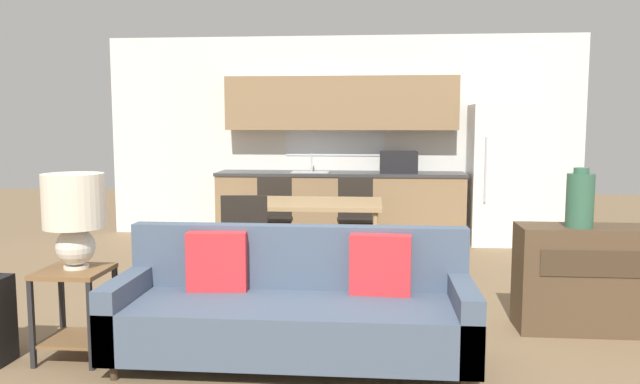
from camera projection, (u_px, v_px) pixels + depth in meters
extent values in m
plane|color=#7F6647|center=(303.00, 364.00, 4.03)|extent=(20.00, 20.00, 0.00)
cube|color=silver|center=(342.00, 137.00, 8.46)|extent=(6.40, 0.06, 2.70)
cube|color=white|center=(335.00, 116.00, 8.40)|extent=(1.34, 0.01, 1.08)
cube|color=#8E704C|center=(340.00, 208.00, 8.23)|extent=(3.21, 0.62, 0.86)
cube|color=#38383A|center=(340.00, 174.00, 8.18)|extent=(3.24, 0.65, 0.04)
cube|color=#B2B5B7|center=(310.00, 172.00, 8.16)|extent=(0.48, 0.36, 0.01)
cylinder|color=#B7BABC|center=(311.00, 162.00, 8.31)|extent=(0.02, 0.02, 0.24)
cube|color=#8E704C|center=(341.00, 103.00, 8.21)|extent=(3.05, 0.34, 0.70)
cube|color=black|center=(398.00, 162.00, 8.04)|extent=(0.48, 0.36, 0.28)
cube|color=white|center=(497.00, 175.00, 7.95)|extent=(0.70, 0.67, 1.77)
cylinder|color=silver|center=(486.00, 170.00, 7.61)|extent=(0.02, 0.02, 0.80)
cube|color=tan|center=(308.00, 203.00, 6.24)|extent=(1.48, 0.90, 0.04)
cylinder|color=tan|center=(233.00, 247.00, 5.96)|extent=(0.05, 0.05, 0.72)
cylinder|color=tan|center=(375.00, 250.00, 5.84)|extent=(0.05, 0.05, 0.72)
cylinder|color=tan|center=(249.00, 233.00, 6.73)|extent=(0.05, 0.05, 0.72)
cylinder|color=tan|center=(375.00, 235.00, 6.61)|extent=(0.05, 0.05, 0.72)
cylinder|color=#3D2D1E|center=(114.00, 371.00, 3.78)|extent=(0.05, 0.05, 0.10)
cylinder|color=#3D2D1E|center=(464.00, 384.00, 3.59)|extent=(0.05, 0.05, 0.10)
cylinder|color=#3D2D1E|center=(152.00, 336.00, 4.41)|extent=(0.05, 0.05, 0.10)
cylinder|color=#3D2D1E|center=(451.00, 345.00, 4.23)|extent=(0.05, 0.05, 0.10)
cube|color=#47566B|center=(292.00, 326.00, 3.98)|extent=(2.29, 0.80, 0.32)
cube|color=#47566B|center=(298.00, 280.00, 4.28)|extent=(2.29, 0.14, 0.76)
cube|color=#47566B|center=(128.00, 310.00, 4.06)|extent=(0.14, 0.80, 0.46)
cube|color=#47566B|center=(463.00, 320.00, 3.88)|extent=(0.14, 0.80, 0.46)
cube|color=red|center=(217.00, 262.00, 4.18)|extent=(0.41, 0.15, 0.40)
cube|color=red|center=(380.00, 265.00, 4.09)|extent=(0.41, 0.15, 0.40)
cube|color=brown|center=(74.00, 271.00, 4.07)|extent=(0.42, 0.42, 0.03)
cube|color=brown|center=(77.00, 338.00, 4.12)|extent=(0.38, 0.38, 0.02)
cube|color=#232326|center=(32.00, 324.00, 3.93)|extent=(0.03, 0.03, 0.57)
cube|color=#232326|center=(91.00, 326.00, 3.89)|extent=(0.03, 0.03, 0.57)
cube|color=#232326|center=(62.00, 307.00, 4.31)|extent=(0.03, 0.03, 0.57)
cube|color=#232326|center=(116.00, 308.00, 4.27)|extent=(0.03, 0.03, 0.57)
cylinder|color=silver|center=(77.00, 267.00, 4.10)|extent=(0.16, 0.16, 0.02)
sphere|color=silver|center=(76.00, 246.00, 4.08)|extent=(0.25, 0.25, 0.25)
cylinder|color=beige|center=(74.00, 201.00, 4.05)|extent=(0.39, 0.39, 0.35)
cube|color=brown|center=(595.00, 279.00, 4.63)|extent=(1.14, 0.39, 0.79)
cube|color=#413020|center=(606.00, 264.00, 4.41)|extent=(0.91, 0.01, 0.19)
cylinder|color=#336047|center=(580.00, 201.00, 4.53)|extent=(0.20, 0.20, 0.39)
cylinder|color=#336047|center=(581.00, 171.00, 4.51)|extent=(0.11, 0.11, 0.04)
cube|color=black|center=(247.00, 246.00, 5.61)|extent=(0.46, 0.46, 0.04)
cube|color=black|center=(244.00, 222.00, 5.38)|extent=(0.40, 0.07, 0.46)
cylinder|color=black|center=(267.00, 267.00, 5.80)|extent=(0.03, 0.03, 0.42)
cylinder|color=black|center=(231.00, 267.00, 5.80)|extent=(0.03, 0.03, 0.42)
cylinder|color=black|center=(265.00, 276.00, 5.47)|extent=(0.03, 0.03, 0.42)
cylinder|color=black|center=(226.00, 276.00, 5.46)|extent=(0.03, 0.03, 0.42)
cube|color=black|center=(273.00, 221.00, 7.04)|extent=(0.45, 0.45, 0.04)
cube|color=black|center=(275.00, 197.00, 7.21)|extent=(0.40, 0.05, 0.46)
cylinder|color=black|center=(256.00, 244.00, 6.91)|extent=(0.03, 0.03, 0.42)
cylinder|color=black|center=(287.00, 244.00, 6.90)|extent=(0.03, 0.03, 0.42)
cylinder|color=black|center=(260.00, 238.00, 7.24)|extent=(0.03, 0.03, 0.42)
cylinder|color=black|center=(289.00, 238.00, 7.23)|extent=(0.03, 0.03, 0.42)
cube|color=black|center=(357.00, 222.00, 6.98)|extent=(0.47, 0.47, 0.04)
cube|color=black|center=(355.00, 197.00, 7.15)|extent=(0.40, 0.08, 0.46)
cylinder|color=black|center=(343.00, 245.00, 6.83)|extent=(0.03, 0.03, 0.42)
cylinder|color=black|center=(374.00, 245.00, 6.84)|extent=(0.03, 0.03, 0.42)
cylinder|color=black|center=(341.00, 239.00, 7.17)|extent=(0.03, 0.03, 0.42)
cylinder|color=black|center=(370.00, 239.00, 7.18)|extent=(0.03, 0.03, 0.42)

